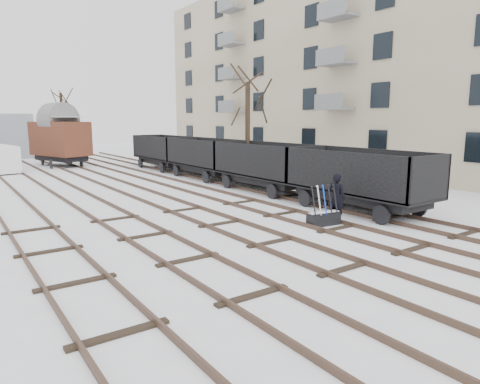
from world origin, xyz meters
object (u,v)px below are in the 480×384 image
object	(u,v)px
ground_frame	(324,218)
box_van_wagon	(60,138)
worker	(336,198)
freight_wagon_a	(359,188)

from	to	relation	value
ground_frame	box_van_wagon	bearing A→B (deg)	103.53
worker	freight_wagon_a	distance (m)	2.38
ground_frame	freight_wagon_a	size ratio (longest dim) A/B	0.23
box_van_wagon	ground_frame	bearing A→B (deg)	-101.99
freight_wagon_a	box_van_wagon	distance (m)	27.04
box_van_wagon	freight_wagon_a	bearing A→B (deg)	-95.44
worker	box_van_wagon	xyz separation A→B (m)	(-3.88, 27.10, 1.44)
freight_wagon_a	box_van_wagon	world-z (taller)	box_van_wagon
worker	box_van_wagon	bearing A→B (deg)	-7.46
worker	box_van_wagon	world-z (taller)	box_van_wagon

